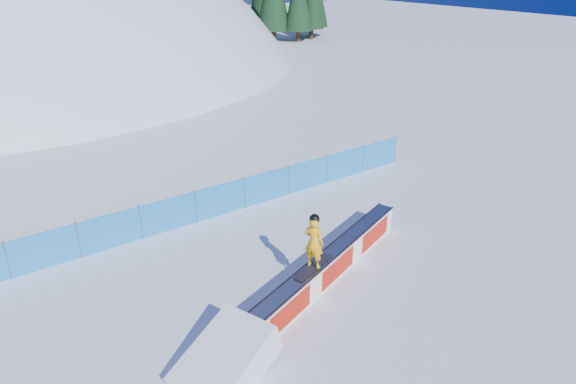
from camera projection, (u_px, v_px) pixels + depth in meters
ground at (237, 293)px, 14.39m from camera, size 160.00×160.00×0.00m
snow_hill at (36, 240)px, 52.86m from camera, size 64.00×64.00×64.00m
safety_fence at (169, 215)px, 17.45m from camera, size 22.05×0.05×1.30m
rail_box at (331, 265)px, 14.91m from camera, size 7.18×2.97×0.89m
snow_ramp at (227, 373)px, 11.62m from camera, size 2.74×2.19×1.48m
snowboarder at (314, 242)px, 13.65m from camera, size 1.55×0.78×1.62m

